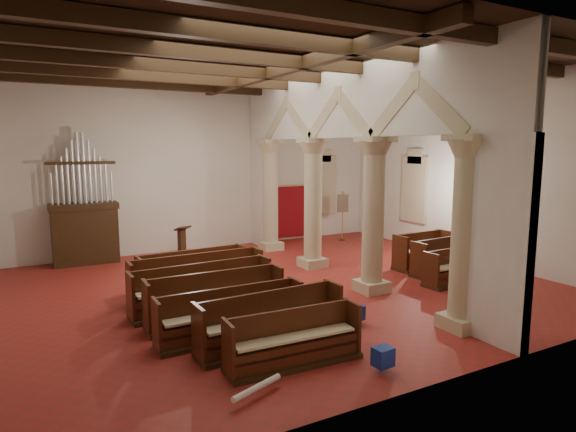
# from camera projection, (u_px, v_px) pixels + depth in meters

# --- Properties ---
(floor) EXTENTS (14.00, 14.00, 0.00)m
(floor) POSITION_uv_depth(u_px,v_px,m) (285.00, 287.00, 13.24)
(floor) COLOR maroon
(floor) RESTS_ON ground
(ceiling) EXTENTS (14.00, 14.00, 0.00)m
(ceiling) POSITION_uv_depth(u_px,v_px,m) (285.00, 61.00, 12.38)
(ceiling) COLOR black
(ceiling) RESTS_ON wall_back
(wall_back) EXTENTS (14.00, 0.02, 6.00)m
(wall_back) POSITION_uv_depth(u_px,v_px,m) (210.00, 169.00, 18.03)
(wall_back) COLOR silver
(wall_back) RESTS_ON floor
(wall_front) EXTENTS (14.00, 0.02, 6.00)m
(wall_front) POSITION_uv_depth(u_px,v_px,m) (464.00, 199.00, 7.59)
(wall_front) COLOR silver
(wall_front) RESTS_ON floor
(wall_right) EXTENTS (0.02, 12.00, 6.00)m
(wall_right) POSITION_uv_depth(u_px,v_px,m) (469.00, 171.00, 16.12)
(wall_right) COLOR silver
(wall_right) RESTS_ON floor
(ceiling_beams) EXTENTS (13.80, 11.80, 0.30)m
(ceiling_beams) POSITION_uv_depth(u_px,v_px,m) (285.00, 68.00, 12.41)
(ceiling_beams) COLOR #2F1F0F
(ceiling_beams) RESTS_ON wall_back
(arcade) EXTENTS (0.90, 11.90, 6.00)m
(arcade) POSITION_uv_depth(u_px,v_px,m) (341.00, 156.00, 13.58)
(arcade) COLOR tan
(arcade) RESTS_ON floor
(window_right_a) EXTENTS (0.03, 1.00, 2.20)m
(window_right_a) POSITION_uv_depth(u_px,v_px,m) (506.00, 199.00, 14.92)
(window_right_a) COLOR #367A65
(window_right_a) RESTS_ON wall_right
(window_right_b) EXTENTS (0.03, 1.00, 2.20)m
(window_right_b) POSITION_uv_depth(u_px,v_px,m) (415.00, 189.00, 18.40)
(window_right_b) COLOR #367A65
(window_right_b) RESTS_ON wall_right
(window_back) EXTENTS (1.00, 0.03, 2.20)m
(window_back) POSITION_uv_depth(u_px,v_px,m) (322.00, 185.00, 20.49)
(window_back) COLOR #367A65
(window_back) RESTS_ON wall_back
(pipe_organ) EXTENTS (2.10, 0.85, 4.40)m
(pipe_organ) POSITION_uv_depth(u_px,v_px,m) (84.00, 222.00, 15.70)
(pipe_organ) COLOR #2F1F0F
(pipe_organ) RESTS_ON floor
(lectern) EXTENTS (0.57, 0.60, 1.17)m
(lectern) POSITION_uv_depth(u_px,v_px,m) (182.00, 245.00, 16.41)
(lectern) COLOR #352210
(lectern) RESTS_ON floor
(dossal_curtain) EXTENTS (1.80, 0.07, 2.17)m
(dossal_curtain) POSITION_uv_depth(u_px,v_px,m) (292.00, 211.00, 19.87)
(dossal_curtain) COLOR maroon
(dossal_curtain) RESTS_ON floor
(processional_banner) EXTENTS (0.45, 0.57, 2.05)m
(processional_banner) POSITION_uv_depth(u_px,v_px,m) (342.00, 222.00, 19.64)
(processional_banner) COLOR #2F1F0F
(processional_banner) RESTS_ON floor
(hymnal_box_a) EXTENTS (0.35, 0.30, 0.33)m
(hymnal_box_a) POSITION_uv_depth(u_px,v_px,m) (383.00, 357.00, 8.21)
(hymnal_box_a) COLOR navy
(hymnal_box_a) RESTS_ON floor
(hymnal_box_b) EXTENTS (0.36, 0.31, 0.31)m
(hymnal_box_b) POSITION_uv_depth(u_px,v_px,m) (356.00, 313.00, 10.40)
(hymnal_box_b) COLOR navy
(hymnal_box_b) RESTS_ON floor
(hymnal_box_c) EXTENTS (0.34, 0.30, 0.30)m
(hymnal_box_c) POSITION_uv_depth(u_px,v_px,m) (247.00, 295.00, 11.66)
(hymnal_box_c) COLOR navy
(hymnal_box_c) RESTS_ON floor
(tube_heater_a) EXTENTS (0.96, 0.43, 0.10)m
(tube_heater_a) POSITION_uv_depth(u_px,v_px,m) (257.00, 388.00, 7.37)
(tube_heater_a) COLOR silver
(tube_heater_a) RESTS_ON floor
(tube_heater_b) EXTENTS (1.11, 0.27, 0.11)m
(tube_heater_b) POSITION_uv_depth(u_px,v_px,m) (284.00, 324.00, 10.04)
(tube_heater_b) COLOR white
(tube_heater_b) RESTS_ON floor
(nave_pew_0) EXTENTS (2.51, 0.76, 0.97)m
(nave_pew_0) POSITION_uv_depth(u_px,v_px,m) (294.00, 347.00, 8.47)
(nave_pew_0) COLOR #2F1F0F
(nave_pew_0) RESTS_ON floor
(nave_pew_1) EXTENTS (3.02, 0.82, 1.05)m
(nave_pew_1) POSITION_uv_depth(u_px,v_px,m) (272.00, 329.00, 9.26)
(nave_pew_1) COLOR #2F1F0F
(nave_pew_1) RESTS_ON floor
(nave_pew_2) EXTENTS (3.04, 0.67, 1.01)m
(nave_pew_2) POSITION_uv_depth(u_px,v_px,m) (232.00, 322.00, 9.67)
(nave_pew_2) COLOR #2F1F0F
(nave_pew_2) RESTS_ON floor
(nave_pew_3) EXTENTS (3.04, 0.77, 1.10)m
(nave_pew_3) POSITION_uv_depth(u_px,v_px,m) (216.00, 306.00, 10.51)
(nave_pew_3) COLOR #2F1F0F
(nave_pew_3) RESTS_ON floor
(nave_pew_4) EXTENTS (3.38, 0.86, 1.10)m
(nave_pew_4) POSITION_uv_depth(u_px,v_px,m) (203.00, 295.00, 11.30)
(nave_pew_4) COLOR #2F1F0F
(nave_pew_4) RESTS_ON floor
(nave_pew_5) EXTENTS (3.44, 0.81, 1.10)m
(nave_pew_5) POSITION_uv_depth(u_px,v_px,m) (198.00, 283.00, 12.29)
(nave_pew_5) COLOR #2F1F0F
(nave_pew_5) RESTS_ON floor
(nave_pew_6) EXTENTS (3.06, 0.87, 1.00)m
(nave_pew_6) POSITION_uv_depth(u_px,v_px,m) (193.00, 274.00, 13.25)
(nave_pew_6) COLOR #2F1F0F
(nave_pew_6) RESTS_ON floor
(aisle_pew_0) EXTENTS (2.06, 0.77, 0.99)m
(aisle_pew_0) POSITION_uv_depth(u_px,v_px,m) (455.00, 272.00, 13.48)
(aisle_pew_0) COLOR #2F1F0F
(aisle_pew_0) RESTS_ON floor
(aisle_pew_1) EXTENTS (2.09, 0.86, 1.08)m
(aisle_pew_1) POSITION_uv_depth(u_px,v_px,m) (442.00, 263.00, 14.45)
(aisle_pew_1) COLOR #2F1F0F
(aisle_pew_1) RESTS_ON floor
(aisle_pew_2) EXTENTS (2.06, 0.86, 1.13)m
(aisle_pew_2) POSITION_uv_depth(u_px,v_px,m) (423.00, 256.00, 15.24)
(aisle_pew_2) COLOR #2F1F0F
(aisle_pew_2) RESTS_ON floor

